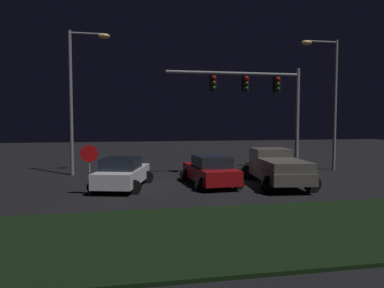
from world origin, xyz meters
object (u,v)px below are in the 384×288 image
at_px(pickup_truck, 276,166).
at_px(stop_sign, 89,160).
at_px(car_sedan, 122,173).
at_px(traffic_signal_gantry, 260,94).
at_px(car_sedan_far, 210,171).
at_px(street_lamp_left, 79,86).
at_px(street_lamp_right, 329,89).

height_order(pickup_truck, stop_sign, stop_sign).
relative_size(pickup_truck, stop_sign, 2.51).
bearing_deg(car_sedan, traffic_signal_gantry, -54.17).
xyz_separation_m(car_sedan_far, traffic_signal_gantry, (3.88, 3.12, 4.16)).
height_order(car_sedan, street_lamp_left, street_lamp_left).
xyz_separation_m(street_lamp_left, stop_sign, (1.05, -6.47, -3.81)).
distance_m(traffic_signal_gantry, street_lamp_right, 5.23).
xyz_separation_m(car_sedan_far, street_lamp_right, (9.00, 4.07, 4.61)).
distance_m(car_sedan_far, street_lamp_left, 9.70).
bearing_deg(stop_sign, street_lamp_left, 99.26).
bearing_deg(pickup_truck, car_sedan_far, 86.35).
bearing_deg(car_sedan, pickup_truck, -79.15).
bearing_deg(pickup_truck, traffic_signal_gantry, -2.52).
distance_m(pickup_truck, street_lamp_left, 12.42).
height_order(traffic_signal_gantry, street_lamp_left, street_lamp_left).
relative_size(pickup_truck, street_lamp_right, 0.65).
bearing_deg(pickup_truck, street_lamp_right, -44.41).
height_order(traffic_signal_gantry, street_lamp_right, street_lamp_right).
distance_m(traffic_signal_gantry, street_lamp_left, 10.94).
height_order(pickup_truck, traffic_signal_gantry, traffic_signal_gantry).
height_order(street_lamp_right, stop_sign, street_lamp_right).
xyz_separation_m(traffic_signal_gantry, street_lamp_left, (-10.77, 1.90, 0.47)).
distance_m(street_lamp_right, stop_sign, 16.28).
height_order(car_sedan, street_lamp_right, street_lamp_right).
distance_m(car_sedan, stop_sign, 2.22).
bearing_deg(stop_sign, car_sedan, 46.22).
relative_size(car_sedan_far, stop_sign, 2.02).
relative_size(car_sedan, stop_sign, 2.12).
distance_m(pickup_truck, stop_sign, 9.20).
xyz_separation_m(car_sedan, traffic_signal_gantry, (8.29, 3.08, 4.16)).
bearing_deg(stop_sign, traffic_signal_gantry, 25.19).
xyz_separation_m(car_sedan_far, stop_sign, (-5.84, -1.45, 0.82)).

